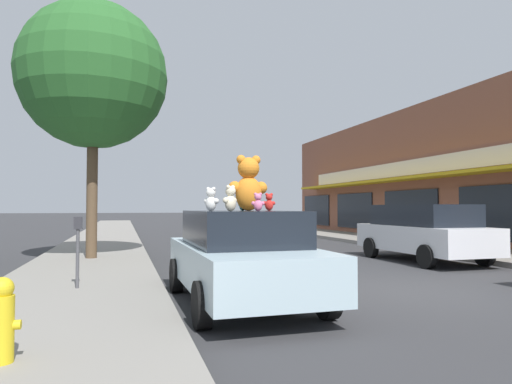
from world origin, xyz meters
name	(u,v)px	position (x,y,z in m)	size (l,w,h in m)	color
ground_plane	(406,291)	(0.00, 0.00, 0.00)	(260.00, 260.00, 0.00)	#333335
sidewalk_near	(67,305)	(-6.04, 0.00, 0.08)	(3.12, 90.00, 0.15)	gray
plush_art_car	(242,255)	(-3.32, -0.29, 0.80)	(2.05, 4.39, 1.54)	#ADC6D1
teddy_bear_giant	(248,184)	(-3.21, -0.30, 1.99)	(0.68, 0.42, 0.93)	orange
teddy_bear_red	(269,202)	(-2.70, 0.15, 1.69)	(0.24, 0.16, 0.31)	red
teddy_bear_cream	(230,199)	(-3.75, -1.29, 1.72)	(0.27, 0.24, 0.38)	beige
teddy_bear_pink	(258,202)	(-3.24, -0.98, 1.67)	(0.21, 0.14, 0.28)	pink
teddy_bear_white	(211,199)	(-3.93, -0.74, 1.72)	(0.25, 0.25, 0.37)	white
teddy_bear_teal	(243,204)	(-3.25, -0.06, 1.66)	(0.17, 0.17, 0.26)	teal
parked_car_far_center	(423,231)	(3.29, 3.92, 0.90)	(2.03, 4.48, 1.67)	silver
street_tree	(93,76)	(-6.08, 6.18, 5.39)	(4.22, 4.22, 7.36)	brown
fire_hydrant	(1,320)	(-6.29, -2.88, 0.55)	(0.33, 0.22, 0.79)	yellow
parking_meter	(78,243)	(-5.99, 1.10, 0.97)	(0.14, 0.10, 1.27)	#4C4C51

